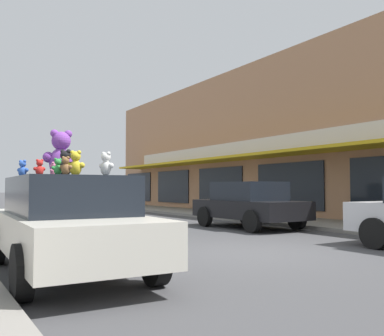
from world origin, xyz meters
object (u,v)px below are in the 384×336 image
at_px(plush_art_car, 67,222).
at_px(teddy_bear_yellow, 76,164).
at_px(teddy_bear_black, 66,163).
at_px(teddy_bear_giant, 61,154).
at_px(teddy_bear_white, 106,164).
at_px(teddy_bear_pink, 53,170).
at_px(teddy_bear_red, 40,168).
at_px(teddy_bear_brown, 66,166).
at_px(parked_car_far_center, 249,204).
at_px(teddy_bear_blue, 23,169).
at_px(teddy_bear_green, 58,167).

xyz_separation_m(plush_art_car, teddy_bear_yellow, (-0.05, -0.58, 0.87)).
bearing_deg(teddy_bear_black, teddy_bear_giant, -44.08).
bearing_deg(teddy_bear_white, plush_art_car, -10.77).
bearing_deg(plush_art_car, teddy_bear_black, -107.34).
xyz_separation_m(teddy_bear_giant, teddy_bear_yellow, (-0.04, -0.94, -0.20)).
distance_m(teddy_bear_giant, teddy_bear_yellow, 0.96).
relative_size(teddy_bear_giant, teddy_bear_pink, 3.26).
bearing_deg(teddy_bear_giant, teddy_bear_yellow, 93.10).
height_order(teddy_bear_black, teddy_bear_yellow, teddy_bear_black).
relative_size(teddy_bear_white, teddy_bear_pink, 1.42).
xyz_separation_m(plush_art_car, teddy_bear_white, (0.27, -0.92, 0.85)).
bearing_deg(teddy_bear_red, teddy_bear_brown, 105.09).
distance_m(plush_art_car, teddy_bear_yellow, 1.04).
xyz_separation_m(teddy_bear_red, teddy_bear_black, (0.35, -0.03, 0.07)).
xyz_separation_m(teddy_bear_pink, parked_car_far_center, (7.30, 4.18, -0.80)).
relative_size(teddy_bear_black, parked_car_far_center, 0.10).
xyz_separation_m(plush_art_car, parked_car_far_center, (7.13, 4.35, 0.01)).
bearing_deg(teddy_bear_pink, teddy_bear_giant, 170.85).
bearing_deg(teddy_bear_blue, teddy_bear_white, 167.17).
relative_size(teddy_bear_blue, parked_car_far_center, 0.07).
distance_m(plush_art_car, teddy_bear_red, 1.03).
xyz_separation_m(teddy_bear_red, teddy_bear_yellow, (0.45, -0.18, 0.06)).
height_order(teddy_bear_giant, teddy_bear_red, teddy_bear_giant).
distance_m(plush_art_car, teddy_bear_black, 0.99).
height_order(plush_art_car, teddy_bear_yellow, teddy_bear_yellow).
distance_m(teddy_bear_black, teddy_bear_yellow, 0.18).
xyz_separation_m(teddy_bear_yellow, teddy_bear_green, (-0.30, -0.22, -0.06)).
relative_size(plush_art_car, teddy_bear_red, 19.61).
xyz_separation_m(plush_art_car, teddy_bear_pink, (-0.17, 0.17, 0.81)).
bearing_deg(teddy_bear_yellow, teddy_bear_white, 176.27).
bearing_deg(teddy_bear_white, teddy_bear_brown, 62.61).
bearing_deg(teddy_bear_giant, teddy_bear_white, 107.90).
distance_m(teddy_bear_red, teddy_bear_black, 0.36).
bearing_deg(teddy_bear_pink, teddy_bear_red, 1.49).
distance_m(teddy_bear_yellow, teddy_bear_brown, 0.42).
distance_m(plush_art_car, teddy_bear_brown, 1.26).
bearing_deg(teddy_bear_pink, teddy_bear_yellow, 40.91).
bearing_deg(teddy_bear_brown, teddy_bear_giant, -55.80).
bearing_deg(teddy_bear_black, teddy_bear_yellow, -179.28).
bearing_deg(teddy_bear_blue, teddy_bear_green, 146.61).
relative_size(teddy_bear_pink, teddy_bear_green, 1.02).
distance_m(teddy_bear_green, parked_car_far_center, 9.12).
bearing_deg(parked_car_far_center, teddy_bear_yellow, -145.50).
bearing_deg(teddy_bear_black, parked_car_far_center, -90.78).
distance_m(teddy_bear_red, teddy_bear_brown, 0.57).
relative_size(plush_art_car, teddy_bear_pink, 19.46).
height_order(teddy_bear_blue, teddy_bear_green, teddy_bear_blue).
distance_m(teddy_bear_white, parked_car_far_center, 8.69).
bearing_deg(teddy_bear_blue, teddy_bear_red, 141.37).
distance_m(teddy_bear_giant, teddy_bear_red, 0.94).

